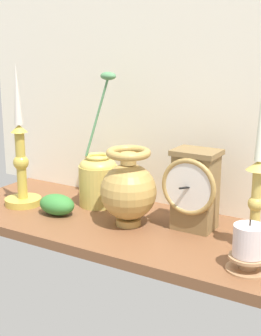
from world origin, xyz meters
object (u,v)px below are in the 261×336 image
mantel_clock (194,189)px  brass_vase_bulbous (128,189)px  candlestick_tall_left (257,189)px  brass_vase_jar (98,176)px  pillar_candle_front (248,248)px  candlestick_tall_center (21,164)px

mantel_clock → brass_vase_bulbous: mantel_clock is taller
mantel_clock → candlestick_tall_left: size_ratio=0.48×
mantel_clock → brass_vase_jar: brass_vase_jar is taller
mantel_clock → candlestick_tall_left: bearing=-16.6°
brass_vase_jar → pillar_candle_front: (46.89, -16.89, -3.61)cm
mantel_clock → candlestick_tall_left: 17.06cm
candlestick_tall_left → candlestick_tall_center: 62.75cm
candlestick_tall_left → brass_vase_jar: (-45.00, 7.67, -5.64)cm
candlestick_tall_left → brass_vase_bulbous: size_ratio=2.13×
candlestick_tall_center → pillar_candle_front: candlestick_tall_center is taller
candlestick_tall_center → mantel_clock: bearing=9.1°
brass_vase_jar → mantel_clock: bearing=-5.7°
mantel_clock → candlestick_tall_center: 47.33cm
mantel_clock → brass_vase_jar: size_ratio=0.54×
brass_vase_bulbous → pillar_candle_front: (32.36, -8.52, -4.53)cm
candlestick_tall_left → brass_vase_bulbous: candlestick_tall_left is taller
candlestick_tall_center → brass_vase_bulbous: 32.31cm
mantel_clock → candlestick_tall_left: candlestick_tall_left is taller
mantel_clock → pillar_candle_front: bearing=-38.1°
candlestick_tall_center → pillar_candle_front: (64.53, -6.46, -6.75)cm
candlestick_tall_center → brass_vase_jar: (17.64, 10.43, -3.14)cm
candlestick_tall_left → candlestick_tall_center: candlestick_tall_left is taller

